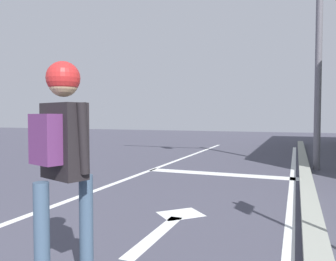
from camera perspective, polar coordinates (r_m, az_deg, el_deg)
lane_line_center at (r=6.23m, az=-11.94°, el=-9.97°), size 0.12×20.00×0.01m
lane_line_curbside at (r=5.25m, az=20.62°, el=-12.43°), size 0.12×20.00×0.01m
stop_bar at (r=7.74m, az=9.04°, el=-7.49°), size 3.45×0.40×0.01m
lane_arrow_stem at (r=3.88m, az=-2.13°, el=-17.69°), size 0.16×1.40×0.01m
lane_arrow_head at (r=4.63m, az=2.22°, el=-14.31°), size 0.71×0.71×0.01m
curb_strip at (r=5.23m, az=23.43°, el=-11.76°), size 0.24×24.00×0.14m
skater at (r=2.55m, az=-17.94°, el=-2.26°), size 0.44×0.61×1.67m
traffic_signal_mast at (r=9.27m, az=19.82°, el=17.43°), size 3.93×0.34×5.70m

